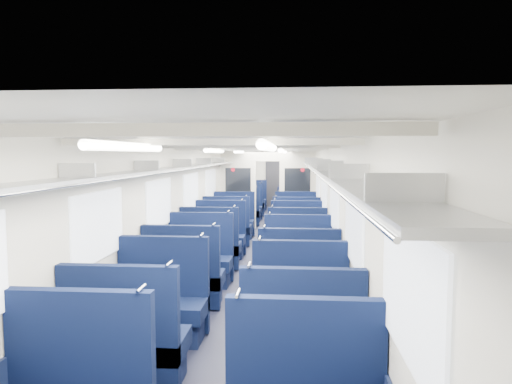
# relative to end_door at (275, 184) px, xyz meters

# --- Properties ---
(floor) EXTENTS (2.80, 18.00, 0.01)m
(floor) POSITION_rel_end_door_xyz_m (0.00, -8.94, -1.00)
(floor) COLOR black
(floor) RESTS_ON ground
(ceiling) EXTENTS (2.80, 18.00, 0.01)m
(ceiling) POSITION_rel_end_door_xyz_m (0.00, -8.94, 1.35)
(ceiling) COLOR white
(ceiling) RESTS_ON wall_left
(wall_left) EXTENTS (0.02, 18.00, 2.35)m
(wall_left) POSITION_rel_end_door_xyz_m (-1.40, -8.94, 0.18)
(wall_left) COLOR beige
(wall_left) RESTS_ON floor
(dado_left) EXTENTS (0.03, 17.90, 0.70)m
(dado_left) POSITION_rel_end_door_xyz_m (-1.39, -8.94, -0.65)
(dado_left) COLOR black
(dado_left) RESTS_ON floor
(wall_right) EXTENTS (0.02, 18.00, 2.35)m
(wall_right) POSITION_rel_end_door_xyz_m (1.40, -8.94, 0.18)
(wall_right) COLOR beige
(wall_right) RESTS_ON floor
(dado_right) EXTENTS (0.03, 17.90, 0.70)m
(dado_right) POSITION_rel_end_door_xyz_m (1.39, -8.94, -0.65)
(dado_right) COLOR black
(dado_right) RESTS_ON floor
(wall_far) EXTENTS (2.80, 0.02, 2.35)m
(wall_far) POSITION_rel_end_door_xyz_m (0.00, 0.06, 0.18)
(wall_far) COLOR beige
(wall_far) RESTS_ON floor
(luggage_rack_left) EXTENTS (0.36, 17.40, 0.18)m
(luggage_rack_left) POSITION_rel_end_door_xyz_m (-1.21, -8.94, 0.97)
(luggage_rack_left) COLOR #B2B5BA
(luggage_rack_left) RESTS_ON wall_left
(luggage_rack_right) EXTENTS (0.36, 17.40, 0.18)m
(luggage_rack_right) POSITION_rel_end_door_xyz_m (1.21, -8.94, 0.97)
(luggage_rack_right) COLOR #B2B5BA
(luggage_rack_right) RESTS_ON wall_right
(windows) EXTENTS (2.78, 15.60, 0.75)m
(windows) POSITION_rel_end_door_xyz_m (0.00, -9.40, 0.42)
(windows) COLOR white
(windows) RESTS_ON wall_left
(ceiling_fittings) EXTENTS (2.70, 16.06, 0.11)m
(ceiling_fittings) POSITION_rel_end_door_xyz_m (0.00, -9.20, 1.29)
(ceiling_fittings) COLOR beige
(ceiling_fittings) RESTS_ON ceiling
(end_door) EXTENTS (0.75, 0.06, 2.00)m
(end_door) POSITION_rel_end_door_xyz_m (0.00, 0.00, 0.00)
(end_door) COLOR black
(end_door) RESTS_ON floor
(bulkhead) EXTENTS (2.80, 0.10, 2.35)m
(bulkhead) POSITION_rel_end_door_xyz_m (-0.00, -5.41, 0.23)
(bulkhead) COLOR beige
(bulkhead) RESTS_ON floor
(seat_4) EXTENTS (1.11, 0.62, 1.24)m
(seat_4) POSITION_rel_end_door_xyz_m (-0.83, -14.88, -0.62)
(seat_4) COLOR #0B1536
(seat_4) RESTS_ON floor
(seat_5) EXTENTS (1.11, 0.62, 1.24)m
(seat_5) POSITION_rel_end_door_xyz_m (0.83, -14.85, -0.62)
(seat_5) COLOR #0B1536
(seat_5) RESTS_ON floor
(seat_6) EXTENTS (1.11, 0.62, 1.24)m
(seat_6) POSITION_rel_end_door_xyz_m (-0.83, -13.72, -0.62)
(seat_6) COLOR #0B1536
(seat_6) RESTS_ON floor
(seat_7) EXTENTS (1.11, 0.62, 1.24)m
(seat_7) POSITION_rel_end_door_xyz_m (0.83, -13.87, -0.62)
(seat_7) COLOR #0B1536
(seat_7) RESTS_ON floor
(seat_8) EXTENTS (1.11, 0.62, 1.24)m
(seat_8) POSITION_rel_end_door_xyz_m (-0.83, -12.55, -0.62)
(seat_8) COLOR #0B1536
(seat_8) RESTS_ON floor
(seat_9) EXTENTS (1.11, 0.62, 1.24)m
(seat_9) POSITION_rel_end_door_xyz_m (0.83, -12.69, -0.62)
(seat_9) COLOR #0B1536
(seat_9) RESTS_ON floor
(seat_10) EXTENTS (1.11, 0.62, 1.24)m
(seat_10) POSITION_rel_end_door_xyz_m (-0.83, -11.40, -0.62)
(seat_10) COLOR #0B1536
(seat_10) RESTS_ON floor
(seat_11) EXTENTS (1.11, 0.62, 1.24)m
(seat_11) POSITION_rel_end_door_xyz_m (0.83, -11.56, -0.62)
(seat_11) COLOR #0B1536
(seat_11) RESTS_ON floor
(seat_12) EXTENTS (1.11, 0.62, 1.24)m
(seat_12) POSITION_rel_end_door_xyz_m (-0.83, -10.30, -0.62)
(seat_12) COLOR #0B1536
(seat_12) RESTS_ON floor
(seat_13) EXTENTS (1.11, 0.62, 1.24)m
(seat_13) POSITION_rel_end_door_xyz_m (0.83, -10.23, -0.62)
(seat_13) COLOR #0B1536
(seat_13) RESTS_ON floor
(seat_14) EXTENTS (1.11, 0.62, 1.24)m
(seat_14) POSITION_rel_end_door_xyz_m (-0.83, -9.27, -0.62)
(seat_14) COLOR #0B1536
(seat_14) RESTS_ON floor
(seat_15) EXTENTS (1.11, 0.62, 1.24)m
(seat_15) POSITION_rel_end_door_xyz_m (0.83, -9.25, -0.62)
(seat_15) COLOR #0B1536
(seat_15) RESTS_ON floor
(seat_16) EXTENTS (1.11, 0.62, 1.24)m
(seat_16) POSITION_rel_end_door_xyz_m (-0.83, -8.06, -0.62)
(seat_16) COLOR #0B1536
(seat_16) RESTS_ON floor
(seat_17) EXTENTS (1.11, 0.62, 1.24)m
(seat_17) POSITION_rel_end_door_xyz_m (0.83, -8.11, -0.62)
(seat_17) COLOR #0B1536
(seat_17) RESTS_ON floor
(seat_18) EXTENTS (1.11, 0.62, 1.24)m
(seat_18) POSITION_rel_end_door_xyz_m (-0.83, -6.97, -0.62)
(seat_18) COLOR #0B1536
(seat_18) RESTS_ON floor
(seat_19) EXTENTS (1.11, 0.62, 1.24)m
(seat_19) POSITION_rel_end_door_xyz_m (0.83, -6.79, -0.62)
(seat_19) COLOR #0B1536
(seat_19) RESTS_ON floor
(seat_20) EXTENTS (1.11, 0.62, 1.24)m
(seat_20) POSITION_rel_end_door_xyz_m (-0.83, -4.92, -0.62)
(seat_20) COLOR #0B1536
(seat_20) RESTS_ON floor
(seat_21) EXTENTS (1.11, 0.62, 1.24)m
(seat_21) POSITION_rel_end_door_xyz_m (0.83, -4.75, -0.62)
(seat_21) COLOR #0B1536
(seat_21) RESTS_ON floor
(seat_22) EXTENTS (1.11, 0.62, 1.24)m
(seat_22) POSITION_rel_end_door_xyz_m (-0.83, -3.76, -0.62)
(seat_22) COLOR #0B1536
(seat_22) RESTS_ON floor
(seat_23) EXTENTS (1.11, 0.62, 1.24)m
(seat_23) POSITION_rel_end_door_xyz_m (0.83, -3.68, -0.62)
(seat_23) COLOR #0B1536
(seat_23) RESTS_ON floor
(seat_24) EXTENTS (1.11, 0.62, 1.24)m
(seat_24) POSITION_rel_end_door_xyz_m (-0.83, -2.62, -0.62)
(seat_24) COLOR #0B1536
(seat_24) RESTS_ON floor
(seat_25) EXTENTS (1.11, 0.62, 1.24)m
(seat_25) POSITION_rel_end_door_xyz_m (0.83, -2.60, -0.62)
(seat_25) COLOR #0B1536
(seat_25) RESTS_ON floor
(seat_26) EXTENTS (1.11, 0.62, 1.24)m
(seat_26) POSITION_rel_end_door_xyz_m (-0.83, -1.29, -0.62)
(seat_26) COLOR #0B1536
(seat_26) RESTS_ON floor
(seat_27) EXTENTS (1.11, 0.62, 1.24)m
(seat_27) POSITION_rel_end_door_xyz_m (0.83, -1.40, -0.62)
(seat_27) COLOR #0B1536
(seat_27) RESTS_ON floor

